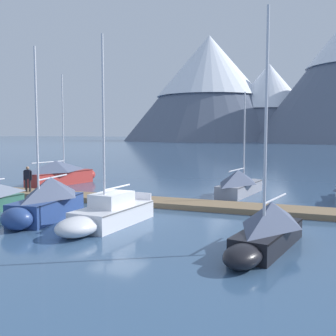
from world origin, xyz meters
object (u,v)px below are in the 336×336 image
sailboat_mid_dock_port (46,200)px  sailboat_outer_slip (267,228)px  sailboat_far_berth (241,183)px  person_on_dock (28,177)px  sailboat_nearest_berth (61,173)px  sailboat_mid_dock_starboard (106,214)px

sailboat_mid_dock_port → sailboat_outer_slip: (10.76, -0.67, -0.18)m
sailboat_far_berth → person_on_dock: size_ratio=4.15×
sailboat_nearest_berth → person_on_dock: 6.13m
sailboat_mid_dock_port → person_on_dock: bearing=139.2°
sailboat_mid_dock_starboard → sailboat_mid_dock_port: bearing=179.2°
sailboat_nearest_berth → person_on_dock: size_ratio=5.29×
sailboat_far_berth → sailboat_outer_slip: bearing=-71.9°
sailboat_mid_dock_starboard → sailboat_outer_slip: bearing=-4.9°
sailboat_far_berth → person_on_dock: 14.40m
sailboat_far_berth → sailboat_mid_dock_port: bearing=-119.2°
person_on_dock → sailboat_mid_dock_starboard: bearing=-29.1°
sailboat_mid_dock_port → sailboat_outer_slip: bearing=-3.6°
sailboat_mid_dock_starboard → sailboat_nearest_berth: bearing=136.0°
sailboat_nearest_berth → sailboat_mid_dock_port: 13.73m
sailboat_nearest_berth → sailboat_mid_dock_starboard: (11.54, -11.16, -0.39)m
sailboat_nearest_berth → sailboat_far_berth: size_ratio=1.27×
sailboat_mid_dock_starboard → sailboat_far_berth: sailboat_mid_dock_starboard is taller
sailboat_nearest_berth → person_on_dock: sailboat_nearest_berth is taller
sailboat_outer_slip → sailboat_mid_dock_port: bearing=176.4°
sailboat_nearest_berth → sailboat_outer_slip: (18.84, -11.78, -0.16)m
sailboat_mid_dock_starboard → sailboat_outer_slip: (7.30, -0.62, 0.22)m
sailboat_nearest_berth → sailboat_mid_dock_port: size_ratio=1.09×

